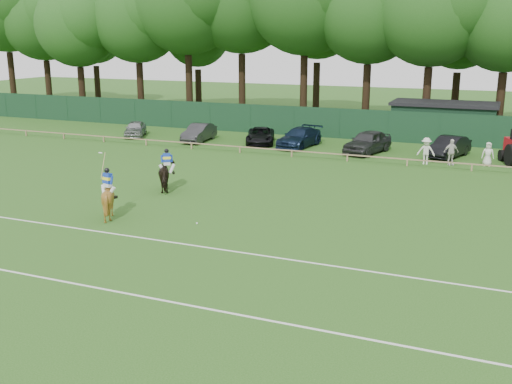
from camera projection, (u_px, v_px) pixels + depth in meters
The scene contains 20 objects.
ground at pixel (217, 240), 24.99m from camera, with size 160.00×160.00×0.00m, color #1E4C14.
horse_dark at pixel (167, 174), 32.79m from camera, with size 0.98×2.14×1.81m, color black.
horse_chestnut at pixel (109, 198), 27.93m from camera, with size 1.49×1.68×1.85m, color brown.
sedan_silver at pixel (135, 129), 50.67m from camera, with size 1.54×3.83×1.31m, color #95979A.
sedan_grey at pixel (199, 133), 48.32m from camera, with size 1.48×4.26×1.40m, color #2F2F31.
suv_black at pixel (260, 136), 47.25m from camera, with size 2.09×4.54×1.26m, color black.
sedan_navy at pixel (299, 137), 45.89m from camera, with size 2.02×4.97×1.44m, color #111F37.
hatch_grey at pixel (368, 142), 43.42m from camera, with size 1.94×4.81×1.64m, color #323335.
estate_black at pixel (449, 147), 41.92m from camera, with size 1.55×4.43×1.46m, color black.
spectator_left at pixel (426, 151), 39.56m from camera, with size 1.15×0.66×1.78m, color silver.
spectator_mid at pixel (451, 152), 39.34m from camera, with size 1.01×0.42×1.73m, color silver.
spectator_right at pixel (488, 154), 39.06m from camera, with size 0.77×0.50×1.57m, color silver.
rider_dark at pixel (167, 160), 32.58m from camera, with size 0.85×0.65×1.41m.
rider_chestnut at pixel (107, 181), 27.72m from camera, with size 0.93×0.69×2.05m.
polo_ball at pixel (197, 223), 27.06m from camera, with size 0.09×0.09×0.09m, color silver.
pitch_lines at pixel (175, 269), 21.86m from camera, with size 60.00×5.10×0.01m.
pitch_rail at pixel (333, 154), 40.96m from camera, with size 62.10×0.10×0.50m.
perimeter_fence at pixel (363, 125), 48.80m from camera, with size 92.08×0.08×2.50m.
utility_shed at pixel (444, 120), 49.18m from camera, with size 8.40×4.40×3.04m.
tree_row at pixel (403, 128), 55.52m from camera, with size 96.00×12.00×21.00m, color #26561C, non-canonical shape.
Camera 1 is at (10.58, -21.24, 8.25)m, focal length 42.00 mm.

